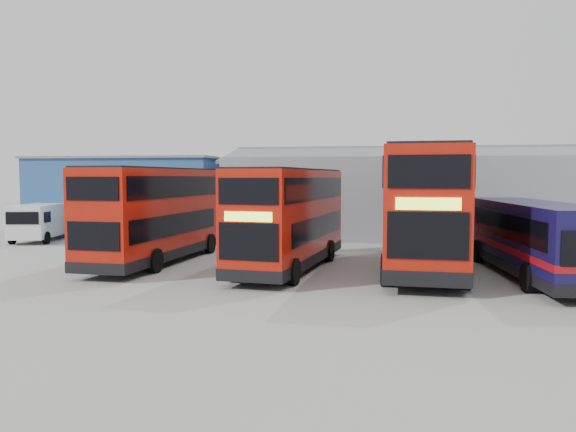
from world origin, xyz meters
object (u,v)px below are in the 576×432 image
Objects in this scene: double_decker_right at (424,210)px; double_decker_centre at (290,219)px; office_block at (136,195)px; single_decker_blue at (534,240)px; panel_van at (41,220)px; maintenance_shed at (464,195)px; double_decker_left at (157,216)px.

double_decker_centre is at bearing -168.18° from double_decker_right.
double_decker_right reaches higher than double_decker_centre.
office_block is 1.15× the size of single_decker_blue.
office_block is 22.16m from double_decker_right.
double_decker_centre reaches higher than panel_van.
panel_van is (-25.59, -7.63, -1.38)m from maintenance_shed.
office_block is 1.04× the size of double_decker_right.
panel_van is at bearing -30.39° from double_decker_left.
maintenance_shed reaches higher than office_block.
maintenance_shed is at bearing 79.08° from double_decker_right.
office_block is 22.09m from maintenance_shed.
double_decker_centre is at bearing -7.02° from single_decker_blue.
office_block is 26.25m from single_decker_blue.
office_block is at bearing -58.09° from double_decker_left.
double_decker_right is at bearing -28.58° from panel_van.
office_block is at bearing 47.02° from panel_van.
double_decker_centre is (6.11, -0.77, -0.03)m from double_decker_left.
double_decker_right is 4.34m from single_decker_blue.
double_decker_centre is at bearing -121.05° from maintenance_shed.
office_block is 0.40× the size of maintenance_shed.
office_block reaches higher than panel_van.
maintenance_shed is at bearing -93.24° from single_decker_blue.
double_decker_centre is 5.53m from double_decker_right.
office_block is 1.21× the size of double_decker_left.
double_decker_right is 1.11× the size of single_decker_blue.
maintenance_shed is 26.74m from panel_van.
maintenance_shed reaches higher than double_decker_centre.
single_decker_blue is (9.47, -0.56, -0.65)m from double_decker_centre.
panel_van is (-3.59, -5.62, -1.35)m from office_block.
office_block reaches higher than single_decker_blue.
maintenance_shed is 2.57× the size of double_decker_right.
maintenance_shed is 15.27m from double_decker_right.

